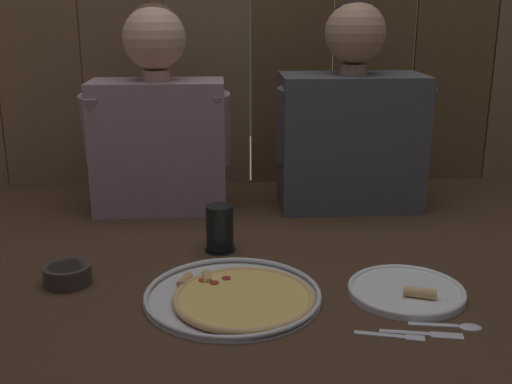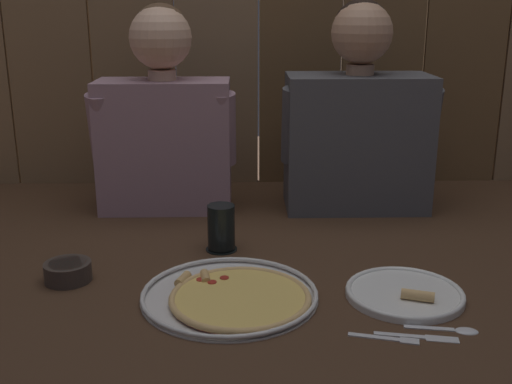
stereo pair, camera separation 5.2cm
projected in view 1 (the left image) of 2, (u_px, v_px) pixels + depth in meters
ground_plane at (270, 282)px, 1.39m from camera, size 3.20×3.20×0.00m
pizza_tray at (237, 296)px, 1.30m from camera, size 0.37×0.37×0.03m
dinner_plate at (407, 291)px, 1.33m from camera, size 0.25×0.25×0.03m
drinking_glass at (220, 229)px, 1.55m from camera, size 0.08×0.08×0.12m
dipping_bowl at (67, 273)px, 1.37m from camera, size 0.10×0.10×0.04m
table_fork at (393, 335)px, 1.16m from camera, size 0.13×0.05×0.01m
table_knife at (422, 333)px, 1.17m from camera, size 0.16×0.05×0.01m
table_spoon at (458, 325)px, 1.20m from camera, size 0.14×0.04×0.01m
diner_left at (158, 119)px, 1.81m from camera, size 0.42×0.20×0.60m
diner_right at (351, 120)px, 1.84m from camera, size 0.45×0.22×0.61m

